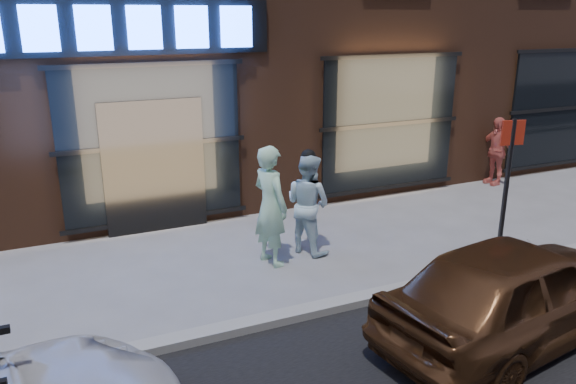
# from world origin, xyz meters

# --- Properties ---
(ground) EXTENTS (90.00, 90.00, 0.00)m
(ground) POSITION_xyz_m (0.00, 0.00, 0.00)
(ground) COLOR slate
(ground) RESTS_ON ground
(curb) EXTENTS (60.00, 0.25, 0.12)m
(curb) POSITION_xyz_m (0.00, 0.00, 0.06)
(curb) COLOR gray
(curb) RESTS_ON ground
(man_bowtie) EXTENTS (0.64, 0.80, 1.92)m
(man_bowtie) POSITION_xyz_m (1.35, 1.75, 0.96)
(man_bowtie) COLOR #B9F3D6
(man_bowtie) RESTS_ON ground
(man_cap) EXTENTS (0.93, 1.01, 1.68)m
(man_cap) POSITION_xyz_m (2.09, 1.93, 0.84)
(man_cap) COLOR white
(man_cap) RESTS_ON ground
(passerby) EXTENTS (0.44, 0.95, 1.58)m
(passerby) POSITION_xyz_m (7.80, 3.70, 0.79)
(passerby) COLOR #D86559
(passerby) RESTS_ON ground
(gold_sedan) EXTENTS (4.02, 2.12, 1.30)m
(gold_sedan) POSITION_xyz_m (3.23, -1.50, 0.65)
(gold_sedan) COLOR brown
(gold_sedan) RESTS_ON ground
(sign_post) EXTENTS (0.37, 0.11, 2.34)m
(sign_post) POSITION_xyz_m (4.61, 0.21, 1.42)
(sign_post) COLOR #262628
(sign_post) RESTS_ON ground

